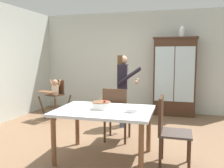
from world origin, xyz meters
TOP-DOWN VIEW (x-y plane):
  - ground_plane at (0.00, 0.00)m, footprint 6.24×6.24m
  - wall_back at (0.00, 2.63)m, footprint 5.32×0.06m
  - china_cabinet at (1.10, 2.37)m, footprint 1.09×0.48m
  - ceramic_vase at (1.24, 2.37)m, footprint 0.13×0.13m
  - high_chair_with_toddler at (-1.68, 1.24)m, footprint 0.70×0.78m
  - adult_person at (0.08, 1.01)m, footprint 0.55×0.53m
  - dining_table at (0.21, -0.70)m, footprint 1.42×1.04m
  - birthday_cake at (0.16, -0.68)m, footprint 0.28×0.28m
  - serving_bowl at (0.63, -0.75)m, footprint 0.18×0.18m
  - dining_chair_far_side at (0.19, 0.03)m, footprint 0.45×0.45m
  - dining_chair_right_end at (1.13, -0.67)m, footprint 0.44×0.44m

SIDE VIEW (x-z plane):
  - ground_plane at x=0.00m, z-range 0.00..0.00m
  - dining_chair_far_side at x=0.19m, z-range 0.08..1.04m
  - dining_chair_right_end at x=1.13m, z-range 0.08..1.04m
  - dining_table at x=0.21m, z-range 0.28..1.02m
  - high_chair_with_toddler at x=-1.68m, z-range 0.18..1.13m
  - serving_bowl at x=0.63m, z-range 0.74..0.79m
  - birthday_cake at x=0.16m, z-range 0.70..0.89m
  - adult_person at x=0.08m, z-range 0.20..1.73m
  - china_cabinet at x=1.10m, z-range 0.01..1.99m
  - wall_back at x=0.00m, z-range 0.00..2.70m
  - ceramic_vase at x=1.24m, z-range 1.96..2.23m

